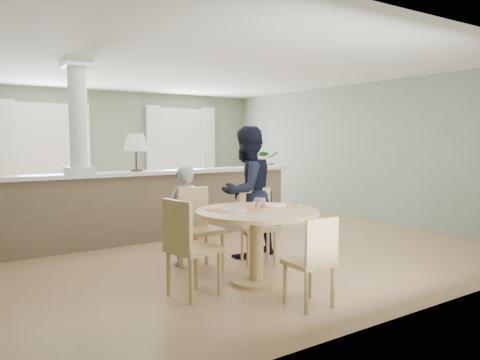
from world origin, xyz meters
TOP-DOWN VIEW (x-y plane):
  - ground at (0.00, 0.00)m, footprint 8.00×8.00m
  - room_shell at (-0.03, 0.63)m, footprint 7.02×8.02m
  - pony_wall at (-0.99, 0.20)m, footprint 5.32×0.38m
  - sofa at (-0.22, 1.99)m, footprint 3.16×1.76m
  - houseplant at (2.24, 1.83)m, footprint 1.32×1.17m
  - dining_table at (-0.72, -2.46)m, footprint 1.36×1.36m
  - chair_far_boy at (-0.96, -1.57)m, footprint 0.47×0.47m
  - chair_far_man at (-0.17, -1.71)m, footprint 0.56×0.56m
  - chair_near at (-0.74, -3.40)m, footprint 0.41×0.41m
  - chair_side at (-1.58, -2.47)m, footprint 0.53×0.53m
  - child_person at (-1.03, -1.32)m, footprint 0.51×0.38m
  - man_person at (-0.12, -1.42)m, footprint 0.99×0.85m

SIDE VIEW (x-z plane):
  - ground at x=0.00m, z-range 0.00..0.00m
  - sofa at x=-0.22m, z-range 0.00..0.87m
  - chair_near at x=-0.74m, z-range 0.05..0.92m
  - chair_far_man at x=-0.17m, z-range 0.05..1.01m
  - chair_far_boy at x=-0.96m, z-range 0.05..1.05m
  - chair_side at x=-1.58m, z-range 0.05..1.06m
  - child_person at x=-1.03m, z-range 0.00..1.27m
  - dining_table at x=-0.72m, z-range 0.19..1.12m
  - houseplant at x=2.24m, z-range 0.00..1.34m
  - pony_wall at x=-0.99m, z-range -0.64..2.06m
  - man_person at x=-0.12m, z-range 0.00..1.77m
  - room_shell at x=-0.03m, z-range 0.46..3.17m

